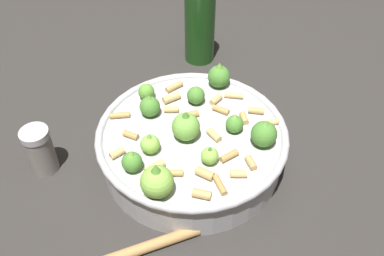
{
  "coord_description": "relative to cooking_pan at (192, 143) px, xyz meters",
  "views": [
    {
      "loc": [
        0.33,
        0.32,
        0.53
      ],
      "look_at": [
        0.0,
        0.0,
        0.07
      ],
      "focal_mm": 38.92,
      "sensor_mm": 36.0,
      "label": 1
    }
  ],
  "objects": [
    {
      "name": "pepper_shaker",
      "position": [
        0.18,
        -0.16,
        0.0
      ],
      "size": [
        0.04,
        0.04,
        0.08
      ],
      "color": "gray",
      "rests_on": "ground"
    },
    {
      "name": "cooking_pan",
      "position": [
        0.0,
        0.0,
        0.0
      ],
      "size": [
        0.3,
        0.3,
        0.12
      ],
      "color": "#B7B7BC",
      "rests_on": "ground"
    },
    {
      "name": "ground_plane",
      "position": [
        -0.0,
        -0.0,
        -0.04
      ],
      "size": [
        2.4,
        2.4,
        0.0
      ],
      "primitive_type": "plane",
      "color": "#2D2B28"
    },
    {
      "name": "olive_oil_bottle",
      "position": [
        -0.22,
        -0.2,
        0.04
      ],
      "size": [
        0.06,
        0.06,
        0.21
      ],
      "color": "#1E4C19",
      "rests_on": "ground"
    }
  ]
}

